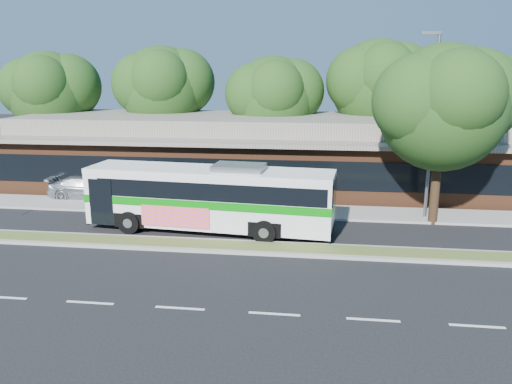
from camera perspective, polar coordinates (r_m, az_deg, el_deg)
ground at (r=20.83m, az=-4.92°, el=-6.89°), size 120.00×120.00×0.00m
median_strip at (r=21.35m, az=-4.59°, el=-6.14°), size 26.00×1.10×0.15m
sidewalk at (r=26.78m, az=-2.06°, el=-1.97°), size 44.00×2.60×0.12m
plaza_building at (r=32.71m, az=-0.22°, el=4.65°), size 33.20×11.20×4.45m
lamp_post at (r=25.70m, az=19.43°, el=7.59°), size 0.93×0.18×9.07m
tree_bg_a at (r=39.02m, az=-21.92°, el=10.68°), size 6.47×5.80×8.63m
tree_bg_b at (r=36.80m, az=-9.97°, el=11.75°), size 6.69×6.00×9.00m
tree_bg_c at (r=34.32m, az=2.62°, el=10.89°), size 6.24×5.60×8.26m
tree_bg_d at (r=35.44m, az=14.46°, el=11.90°), size 6.91×6.20×9.37m
tree_bg_e at (r=35.69m, az=24.29°, el=10.06°), size 6.47×5.80×8.50m
transit_bus at (r=23.06m, az=-5.22°, el=-0.19°), size 11.61×3.53×3.21m
sedan at (r=30.68m, az=-18.60°, el=0.50°), size 4.63×2.10×1.32m
sidewalk_tree at (r=25.25m, az=21.43°, el=9.27°), size 6.59×5.91×8.57m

